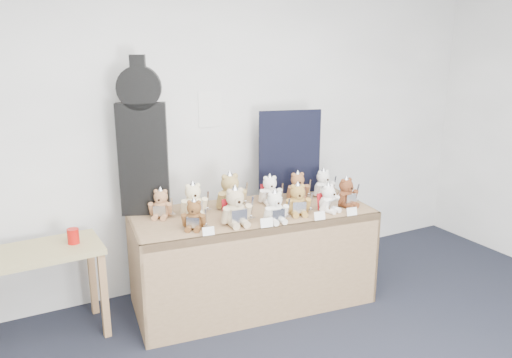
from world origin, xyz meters
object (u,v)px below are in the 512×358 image
teddy_front_end (346,193)px  teddy_back_right (298,187)px  teddy_front_right (298,201)px  teddy_back_centre_right (270,191)px  red_cup (73,236)px  teddy_back_left (193,201)px  teddy_front_far_left (194,216)px  teddy_back_end (324,184)px  teddy_front_far_right (328,199)px  guitar_case (142,139)px  teddy_back_far_left (161,204)px  teddy_front_centre (275,208)px  side_table (41,266)px  display_table (256,234)px  teddy_front_left (236,208)px  teddy_back_centre_left (230,193)px

teddy_front_end → teddy_back_right: bearing=120.5°
teddy_front_right → teddy_back_centre_right: (-0.06, 0.34, -0.00)m
red_cup → teddy_back_right: 1.83m
teddy_front_right → teddy_back_left: bearing=172.0°
teddy_front_far_left → teddy_back_end: teddy_back_end is taller
teddy_front_end → teddy_front_far_right: bearing=-175.0°
teddy_front_end → teddy_front_far_left: bearing=169.5°
teddy_front_right → teddy_front_end: 0.46m
guitar_case → red_cup: 0.86m
teddy_front_end → teddy_back_far_left: (-1.42, 0.44, -0.01)m
teddy_front_far_left → teddy_front_right: teddy_front_right is taller
teddy_front_centre → teddy_back_far_left: teddy_front_centre is taller
side_table → teddy_back_right: (2.05, -0.10, 0.32)m
teddy_front_far_left → side_table: bearing=-166.9°
teddy_front_far_right → teddy_front_end: teddy_front_end is taller
guitar_case → teddy_back_end: guitar_case is taller
display_table → side_table: size_ratio=2.31×
teddy_front_far_right → teddy_back_end: size_ratio=0.93×
display_table → guitar_case: bearing=157.2°
teddy_front_far_right → teddy_back_centre_right: 0.50m
teddy_back_end → teddy_back_far_left: teddy_back_end is taller
teddy_front_left → teddy_back_centre_left: bearing=74.1°
display_table → guitar_case: size_ratio=1.62×
teddy_front_right → teddy_back_far_left: size_ratio=1.09×
display_table → teddy_back_far_left: 0.77m
teddy_front_far_left → teddy_front_left: bearing=22.0°
guitar_case → teddy_back_left: size_ratio=4.17×
teddy_back_left → teddy_back_centre_left: 0.31m
display_table → teddy_back_centre_right: (0.23, 0.19, 0.27)m
display_table → teddy_front_left: teddy_front_left is taller
teddy_back_right → teddy_front_end: bearing=-40.1°
teddy_front_right → teddy_back_centre_right: size_ratio=1.03×
guitar_case → teddy_back_centre_right: size_ratio=4.51×
red_cup → teddy_back_end: 2.07m
teddy_front_far_right → teddy_front_end: bearing=-2.9°
teddy_back_left → teddy_back_far_left: size_ratio=1.15×
teddy_back_right → teddy_back_centre_left: bearing=-169.5°
side_table → teddy_front_far_right: 2.18m
red_cup → teddy_back_centre_left: bearing=-3.9°
teddy_front_left → teddy_front_centre: teddy_front_left is taller
teddy_front_far_left → teddy_back_end: 1.30m
teddy_front_centre → teddy_back_centre_right: (0.18, 0.41, 0.00)m
teddy_front_centre → teddy_front_left: bearing=166.8°
side_table → teddy_back_end: 2.32m
display_table → teddy_back_right: 0.60m
teddy_back_end → red_cup: bearing=175.2°
guitar_case → teddy_front_far_right: (1.29, -0.62, -0.49)m
teddy_back_centre_left → red_cup: bearing=178.1°
display_table → teddy_front_centre: teddy_front_centre is taller
display_table → teddy_front_left: bearing=-144.7°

